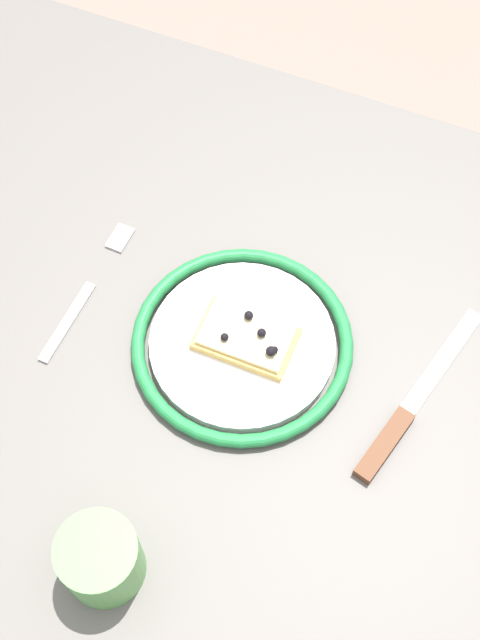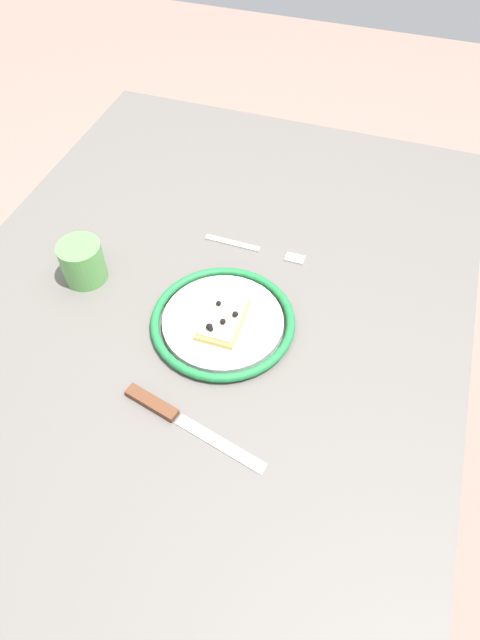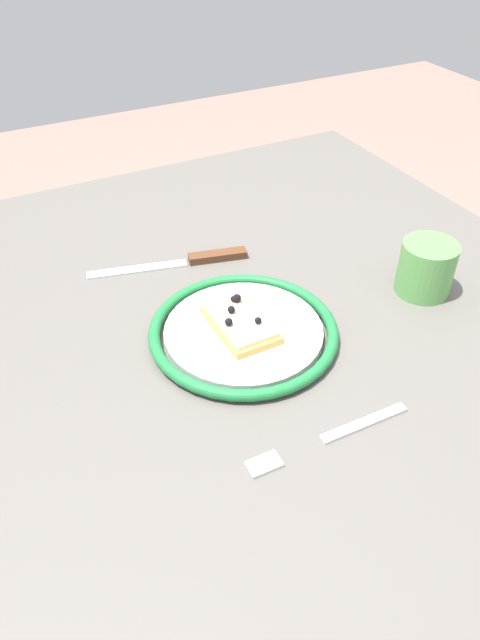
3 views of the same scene
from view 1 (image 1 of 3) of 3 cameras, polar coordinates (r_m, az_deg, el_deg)
name	(u,v)px [view 1 (image 1 of 3)]	position (r m, az deg, el deg)	size (l,w,h in m)	color
ground_plane	(203,538)	(1.63, -2.57, -14.72)	(6.00, 6.00, 0.00)	#8A6D61
dining_table	(181,398)	(1.00, -4.05, -5.37)	(1.20, 0.92, 0.75)	#5B5651
plate	(242,343)	(0.92, 0.15, -1.60)	(0.25, 0.25, 0.02)	white
pizza_slice_near	(247,337)	(0.91, 0.46, -1.20)	(0.11, 0.07, 0.03)	tan
knife	(402,418)	(0.90, 11.06, -6.63)	(0.08, 0.24, 0.01)	silver
fork	(87,290)	(0.98, -10.44, 2.03)	(0.02, 0.20, 0.00)	silver
cup	(101,559)	(0.82, -9.53, -15.91)	(0.08, 0.08, 0.08)	#599E4C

